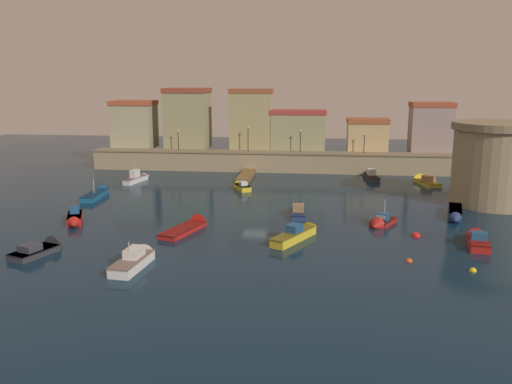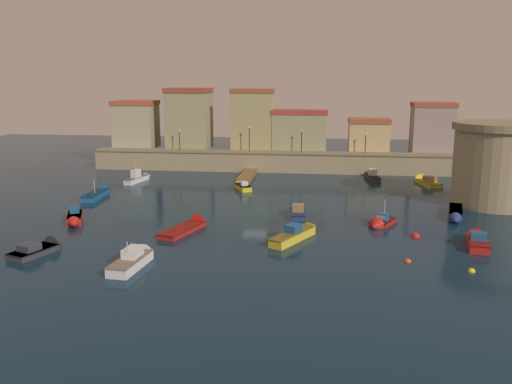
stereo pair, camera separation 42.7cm
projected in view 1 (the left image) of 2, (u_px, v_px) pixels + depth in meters
The scene contains 26 objects.
ground_plane at pixel (255, 212), 57.83m from camera, with size 143.01×143.01×0.00m, color #0C2338.
quay_wall at pixel (274, 161), 82.03m from camera, with size 56.21×3.13×3.06m.
old_town_backdrop at pixel (252, 124), 85.00m from camera, with size 53.28×6.20×9.62m.
fortress_tower at pixel (495, 164), 60.07m from camera, with size 9.84×9.84×9.31m.
pier_dock at pixel (246, 176), 77.04m from camera, with size 1.85×8.79×0.70m.
quay_lamp_0 at pixel (178, 137), 82.94m from camera, with size 0.32×0.32×3.12m.
quay_lamp_1 at pixel (248, 135), 81.64m from camera, with size 0.32×0.32×3.77m.
quay_lamp_2 at pixel (300, 137), 80.79m from camera, with size 0.32×0.32×3.37m.
quay_lamp_3 at pixel (364, 140), 79.77m from camera, with size 0.32×0.32×2.96m.
moored_boat_0 at pixel (380, 223), 52.35m from camera, with size 3.35×4.38×3.02m.
moored_boat_1 at pixel (75, 219), 53.05m from camera, with size 3.05×5.00×1.72m.
moored_boat_2 at pixel (423, 180), 73.39m from camera, with size 3.37×6.31×1.89m.
moored_boat_3 at pixel (455, 213), 55.30m from camera, with size 2.72×6.76×1.20m.
moored_boat_4 at pixel (241, 186), 69.27m from camera, with size 3.03×4.21×1.44m.
moored_boat_5 at pixel (370, 175), 76.74m from camera, with size 2.10×6.40×3.30m.
moored_boat_6 at pixel (477, 239), 46.57m from camera, with size 2.40×5.59×1.72m.
moored_boat_7 at pixel (298, 233), 48.16m from camera, with size 4.55×7.09×1.71m.
moored_boat_8 at pixel (98, 193), 65.31m from camera, with size 1.78×6.95×2.74m.
moored_boat_9 at pixel (191, 226), 51.44m from camera, with size 3.84×7.38×1.72m.
moored_boat_10 at pixel (43, 248), 44.38m from camera, with size 3.39×5.28×1.77m.
moored_boat_11 at pixel (137, 258), 41.51m from camera, with size 2.23×6.36×2.60m.
moored_boat_12 at pixel (298, 210), 56.87m from camera, with size 1.63×5.78×1.63m.
moored_boat_13 at pixel (138, 178), 74.37m from camera, with size 2.31×6.49×3.07m.
mooring_buoy_0 at pixel (473, 271), 40.18m from camera, with size 0.54×0.54×0.54m, color yellow.
mooring_buoy_1 at pixel (409, 262), 42.26m from camera, with size 0.53×0.53×0.53m, color #EA4C19.
mooring_buoy_2 at pixel (416, 236), 48.87m from camera, with size 0.79×0.79×0.79m, color red.
Camera 1 is at (6.61, -55.70, 14.23)m, focal length 37.76 mm.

